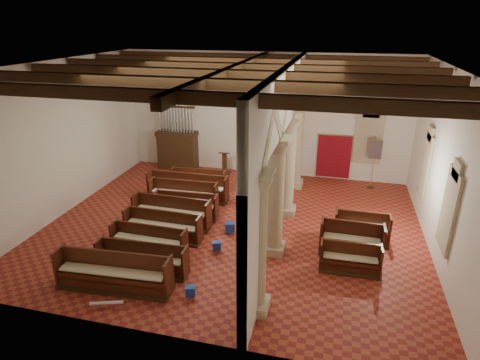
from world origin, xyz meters
name	(u,v)px	position (x,y,z in m)	size (l,w,h in m)	color
floor	(234,226)	(0.00, 0.00, 0.00)	(14.00, 14.00, 0.00)	#9B3A21
ceiling	(233,65)	(0.00, 0.00, 6.00)	(14.00, 14.00, 0.00)	black
wall_back	(265,115)	(0.00, 6.00, 3.00)	(14.00, 0.02, 6.00)	white
wall_front	(164,231)	(0.00, -6.00, 3.00)	(14.00, 0.02, 6.00)	white
wall_left	(63,138)	(-7.00, 0.00, 3.00)	(0.02, 12.00, 6.00)	white
wall_right	(445,168)	(7.00, 0.00, 3.00)	(0.02, 12.00, 6.00)	white
ceiling_beams	(233,70)	(0.00, 0.00, 5.82)	(13.80, 11.80, 0.30)	#3F2814
arcade	(284,140)	(1.80, 0.00, 3.56)	(0.90, 11.90, 6.00)	tan
window_right_a	(450,211)	(6.98, -1.50, 2.20)	(0.03, 1.00, 2.20)	#2E684A
window_right_b	(426,166)	(6.98, 2.50, 2.20)	(0.03, 1.00, 2.20)	#2E684A
window_back	(368,138)	(5.00, 5.98, 2.20)	(1.00, 0.03, 2.20)	#2E684A
pipe_organ	(177,143)	(-4.50, 5.50, 1.37)	(2.10, 0.85, 4.40)	#3F2814
lectern	(225,165)	(-1.86, 5.20, 0.52)	(0.55, 0.56, 1.26)	#3C2613
dossal_curtain	(334,157)	(3.50, 5.92, 1.17)	(1.80, 0.07, 2.17)	maroon
processional_banner	(373,172)	(5.31, 5.19, 0.82)	(0.58, 0.73, 2.51)	#3F2814
hymnal_box_a	(190,291)	(-0.09, -4.46, 0.24)	(0.28, 0.23, 0.28)	navy
hymnal_box_b	(217,245)	(-0.08, -1.94, 0.24)	(0.28, 0.23, 0.28)	navy
hymnal_box_c	(230,227)	(0.02, -0.61, 0.27)	(0.34, 0.27, 0.34)	navy
tube_heater_a	(107,303)	(-2.17, -5.43, 0.16)	(0.09, 0.09, 0.90)	silver
tube_heater_b	(126,258)	(-2.76, -3.28, 0.16)	(0.11, 0.11, 1.10)	white
nave_pew_0	(114,277)	(-2.39, -4.59, 0.38)	(3.49, 0.99, 1.15)	#3F2814
nave_pew_1	(143,263)	(-1.98, -3.62, 0.32)	(2.92, 0.79, 0.99)	#3F2814
nave_pew_2	(149,244)	(-2.29, -2.53, 0.32)	(2.67, 0.70, 0.97)	#3F2814
nave_pew_3	(163,230)	(-2.22, -1.54, 0.34)	(2.87, 0.74, 1.04)	#3F2814
nave_pew_4	(172,216)	(-2.32, -0.52, 0.38)	(3.06, 0.81, 1.13)	#3F2814
nave_pew_5	(186,209)	(-2.03, 0.26, 0.34)	(2.58, 0.83, 1.01)	#3F2814
nave_pew_6	(184,197)	(-2.56, 1.31, 0.35)	(2.97, 0.80, 1.06)	#3F2814
nave_pew_7	(188,191)	(-2.60, 1.91, 0.38)	(3.60, 0.82, 1.15)	#3F2814
nave_pew_8	(199,183)	(-2.51, 3.06, 0.32)	(2.60, 0.80, 0.97)	#3F2814
aisle_pew_0	(350,262)	(4.30, -2.01, 0.32)	(1.89, 0.69, 0.96)	#3F2814
aisle_pew_1	(351,244)	(4.34, -0.96, 0.39)	(2.08, 0.80, 1.15)	#3F2814
aisle_pew_2	(361,232)	(4.70, -0.05, 0.38)	(1.90, 0.74, 1.11)	#3F2814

